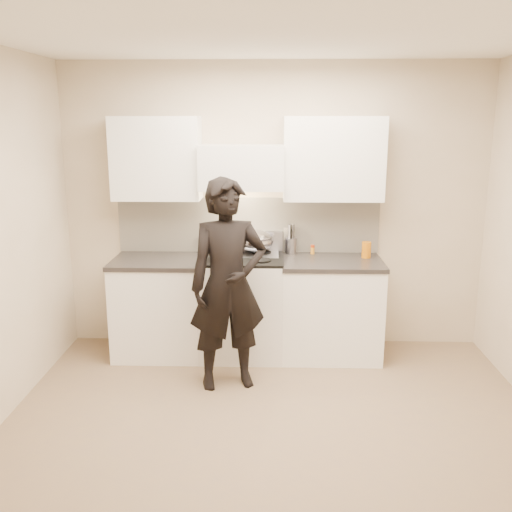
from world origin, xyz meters
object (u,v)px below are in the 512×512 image
Objects in this scene: counter_right at (331,308)px; utensil_crock at (291,245)px; stove at (242,305)px; wok at (253,241)px; person at (228,285)px.

counter_right is 0.70m from utensil_crock.
counter_right is at bearing 0.00° from stove.
wok reaches higher than counter_right.
person reaches higher than wok.
counter_right is 0.53× the size of person.
utensil_crock reaches higher than counter_right.
counter_right is (0.83, 0.00, -0.01)m from stove.
person is at bearing -102.72° from wok.
wok is 0.84m from person.
stove is 0.77m from person.
stove is 0.74m from utensil_crock.
wok is at bearing 53.90° from stove.
stove is 3.39× the size of utensil_crock.
wok is (-0.72, 0.14, 0.60)m from counter_right.
stove reaches higher than counter_right.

